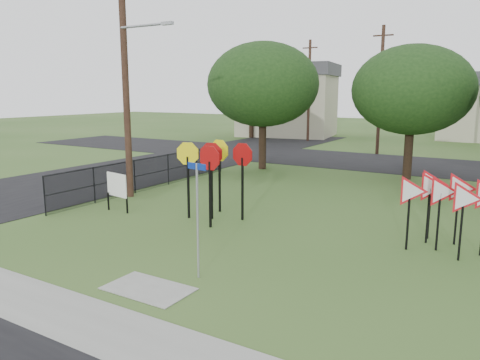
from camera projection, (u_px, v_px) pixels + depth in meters
name	position (u px, v px, depth m)	size (l,w,h in m)	color
ground	(209.00, 258.00, 12.73)	(140.00, 140.00, 0.00)	#345720
sidewalk	(86.00, 321.00, 9.21)	(30.00, 1.60, 0.02)	gray
planting_strip	(31.00, 349.00, 8.20)	(30.00, 0.80, 0.02)	#345720
street_left	(139.00, 169.00, 27.26)	(8.00, 50.00, 0.02)	black
street_far	(391.00, 163.00, 29.51)	(60.00, 8.00, 0.02)	black
curb_pad	(148.00, 289.00, 10.72)	(2.00, 1.20, 0.02)	gray
street_name_sign	(198.00, 213.00, 11.10)	(0.58, 0.11, 2.82)	#9FA1A8
stop_sign_cluster	(214.00, 163.00, 16.29)	(2.60, 1.99, 2.75)	black
yield_sign_cluster	(445.00, 194.00, 13.21)	(2.80, 1.73, 2.20)	black
info_board	(117.00, 186.00, 17.49)	(1.16, 0.24, 1.47)	black
utility_pole_main	(126.00, 73.00, 19.24)	(3.55, 0.33, 10.00)	#422A1E
far_pole_a	(380.00, 90.00, 33.03)	(1.40, 0.24, 9.00)	#422A1E
far_pole_c	(309.00, 90.00, 42.16)	(1.40, 0.24, 9.00)	#422A1E
fence_run	(152.00, 172.00, 21.72)	(0.05, 11.55, 1.50)	black
house_left	(288.00, 100.00, 47.74)	(10.58, 8.88, 7.20)	#B7B293
tree_near_left	(263.00, 85.00, 26.65)	(6.40, 6.40, 7.27)	black
tree_near_mid	(412.00, 90.00, 23.45)	(6.00, 6.00, 6.80)	black
tree_far_left	(251.00, 84.00, 45.13)	(6.80, 6.80, 7.73)	black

